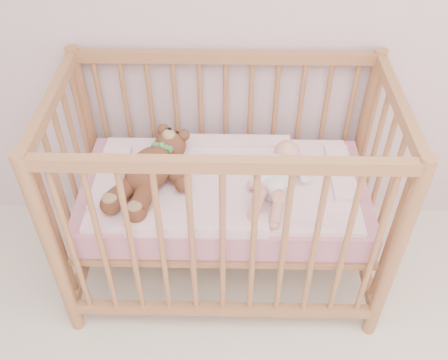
# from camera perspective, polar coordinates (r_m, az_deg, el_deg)

# --- Properties ---
(crib) EXTENTS (1.36, 0.76, 1.00)m
(crib) POSITION_cam_1_polar(r_m,az_deg,el_deg) (2.16, 0.02, -1.46)
(crib) COLOR #AA7948
(crib) RESTS_ON floor
(mattress) EXTENTS (1.22, 0.62, 0.13)m
(mattress) POSITION_cam_1_polar(r_m,az_deg,el_deg) (2.17, 0.02, -1.74)
(mattress) COLOR #C3798D
(mattress) RESTS_ON crib
(blanket) EXTENTS (1.10, 0.58, 0.06)m
(blanket) POSITION_cam_1_polar(r_m,az_deg,el_deg) (2.12, 0.02, -0.29)
(blanket) COLOR #FAACB8
(blanket) RESTS_ON mattress
(baby) EXTENTS (0.38, 0.55, 0.12)m
(baby) POSITION_cam_1_polar(r_m,az_deg,el_deg) (2.06, 6.32, 0.79)
(baby) COLOR silver
(baby) RESTS_ON blanket
(teddy_bear) EXTENTS (0.56, 0.65, 0.15)m
(teddy_bear) POSITION_cam_1_polar(r_m,az_deg,el_deg) (2.07, -8.54, 1.17)
(teddy_bear) COLOR brown
(teddy_bear) RESTS_ON blanket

